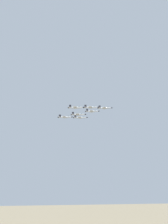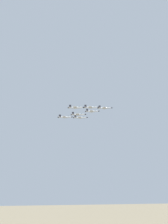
{
  "view_description": "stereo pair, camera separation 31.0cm",
  "coord_description": "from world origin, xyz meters",
  "px_view_note": "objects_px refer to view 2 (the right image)",
  "views": [
    {
      "loc": [
        73.71,
        273.5,
        75.32
      ],
      "look_at": [
        30.08,
        9.91,
        138.19
      ],
      "focal_mm": 45.59,
      "sensor_mm": 36.0,
      "label": 1
    },
    {
      "loc": [
        73.41,
        273.55,
        75.32
      ],
      "look_at": [
        30.08,
        9.91,
        138.19
      ],
      "focal_mm": 45.59,
      "sensor_mm": 36.0,
      "label": 2
    }
  ],
  "objects_px": {
    "jet_right_wingman": "(91,107)",
    "jet_left_outer": "(80,117)",
    "jet_left_wingman": "(92,111)",
    "jet_lead": "(105,108)",
    "jet_slot_rear": "(78,114)",
    "jet_right_outer": "(76,107)",
    "jet_trailing": "(65,117)"
  },
  "relations": [
    {
      "from": "jet_left_wingman",
      "to": "jet_right_wingman",
      "type": "bearing_deg",
      "value": -89.27
    },
    {
      "from": "jet_right_outer",
      "to": "jet_trailing",
      "type": "relative_size",
      "value": 1.02
    },
    {
      "from": "jet_right_outer",
      "to": "jet_slot_rear",
      "type": "distance_m",
      "value": 21.9
    },
    {
      "from": "jet_right_outer",
      "to": "jet_trailing",
      "type": "bearing_deg",
      "value": 119.5
    },
    {
      "from": "jet_left_wingman",
      "to": "jet_trailing",
      "type": "bearing_deg",
      "value": -156.25
    },
    {
      "from": "jet_left_wingman",
      "to": "jet_left_outer",
      "type": "bearing_deg",
      "value": 140.36
    },
    {
      "from": "jet_left_wingman",
      "to": "jet_left_outer",
      "type": "relative_size",
      "value": 0.95
    },
    {
      "from": "jet_right_outer",
      "to": "jet_trailing",
      "type": "distance_m",
      "value": 25.64
    },
    {
      "from": "jet_trailing",
      "to": "jet_lead",
      "type": "bearing_deg",
      "value": 0.89
    },
    {
      "from": "jet_left_wingman",
      "to": "jet_slot_rear",
      "type": "height_order",
      "value": "jet_left_wingman"
    },
    {
      "from": "jet_right_wingman",
      "to": "jet_left_outer",
      "type": "height_order",
      "value": "jet_right_wingman"
    },
    {
      "from": "jet_left_wingman",
      "to": "jet_right_outer",
      "type": "xyz_separation_m",
      "value": [
        20.36,
        28.73,
        -4.11
      ]
    },
    {
      "from": "jet_left_wingman",
      "to": "jet_trailing",
      "type": "height_order",
      "value": "jet_left_wingman"
    },
    {
      "from": "jet_lead",
      "to": "jet_left_outer",
      "type": "xyz_separation_m",
      "value": [
        19.7,
        -27.4,
        -4.35
      ]
    },
    {
      "from": "jet_lead",
      "to": "jet_trailing",
      "type": "relative_size",
      "value": 0.99
    },
    {
      "from": "jet_trailing",
      "to": "jet_right_outer",
      "type": "bearing_deg",
      "value": -58.64
    },
    {
      "from": "jet_slot_rear",
      "to": "jet_right_outer",
      "type": "bearing_deg",
      "value": -90.73
    },
    {
      "from": "jet_right_outer",
      "to": "jet_slot_rear",
      "type": "xyz_separation_m",
      "value": [
        -5.26,
        -21.21,
        -1.42
      ]
    },
    {
      "from": "jet_slot_rear",
      "to": "jet_trailing",
      "type": "distance_m",
      "value": 13.07
    },
    {
      "from": "jet_right_wingman",
      "to": "jet_left_outer",
      "type": "xyz_separation_m",
      "value": [
        4.59,
        -34.91,
        -2.48
      ]
    },
    {
      "from": "jet_lead",
      "to": "jet_slot_rear",
      "type": "distance_m",
      "value": 26.39
    },
    {
      "from": "jet_lead",
      "to": "jet_trailing",
      "type": "height_order",
      "value": "jet_lead"
    },
    {
      "from": "jet_lead",
      "to": "jet_left_outer",
      "type": "bearing_deg",
      "value": 139.74
    },
    {
      "from": "jet_slot_rear",
      "to": "jet_left_wingman",
      "type": "bearing_deg",
      "value": 39.63
    },
    {
      "from": "jet_trailing",
      "to": "jet_slot_rear",
      "type": "bearing_deg",
      "value": 0.89
    },
    {
      "from": "jet_slot_rear",
      "to": "jet_trailing",
      "type": "relative_size",
      "value": 1.01
    },
    {
      "from": "jet_slot_rear",
      "to": "jet_trailing",
      "type": "bearing_deg",
      "value": 179.27
    },
    {
      "from": "jet_right_wingman",
      "to": "jet_right_outer",
      "type": "relative_size",
      "value": 0.98
    },
    {
      "from": "jet_trailing",
      "to": "jet_left_outer",
      "type": "bearing_deg",
      "value": 60.42
    },
    {
      "from": "jet_right_wingman",
      "to": "jet_lead",
      "type": "bearing_deg",
      "value": 41.06
    },
    {
      "from": "jet_left_wingman",
      "to": "jet_right_wingman",
      "type": "height_order",
      "value": "jet_left_wingman"
    },
    {
      "from": "jet_left_outer",
      "to": "jet_slot_rear",
      "type": "relative_size",
      "value": 1.03
    }
  ]
}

